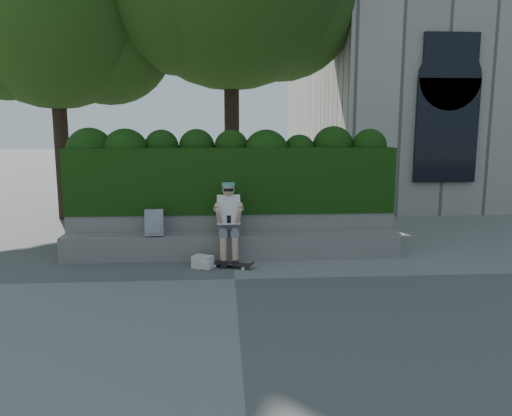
{
  "coord_description": "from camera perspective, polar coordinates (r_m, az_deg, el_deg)",
  "views": [
    {
      "loc": [
        -0.17,
        -7.46,
        2.4
      ],
      "look_at": [
        0.4,
        1.0,
        0.95
      ],
      "focal_mm": 35.0,
      "sensor_mm": 36.0,
      "label": 1
    }
  ],
  "objects": [
    {
      "name": "person",
      "position": [
        8.69,
        -3.14,
        -1.25
      ],
      "size": [
        0.4,
        0.76,
        1.38
      ],
      "color": "slate",
      "rests_on": "ground"
    },
    {
      "name": "bench_ledge",
      "position": [
        8.98,
        -2.66,
        -4.33
      ],
      "size": [
        6.0,
        0.45,
        0.45
      ],
      "primitive_type": "cube",
      "color": "gray",
      "rests_on": "ground"
    },
    {
      "name": "backpack_plaid",
      "position": [
        8.86,
        -11.56,
        -1.67
      ],
      "size": [
        0.33,
        0.2,
        0.47
      ],
      "primitive_type": "cube",
      "rotation": [
        0.0,
        0.0,
        0.08
      ],
      "color": "#ADACB1",
      "rests_on": "bench_ledge"
    },
    {
      "name": "ground",
      "position": [
        7.84,
        -2.45,
        -8.13
      ],
      "size": [
        80.0,
        80.0,
        0.0
      ],
      "primitive_type": "plane",
      "color": "slate",
      "rests_on": "ground"
    },
    {
      "name": "tree_right",
      "position": [
        13.65,
        -22.19,
        20.23
      ],
      "size": [
        4.68,
        4.68,
        7.41
      ],
      "rotation": [
        0.0,
        0.0,
        -0.21
      ],
      "color": "black",
      "rests_on": "ground"
    },
    {
      "name": "planter_wall",
      "position": [
        9.41,
        -2.73,
        -2.74
      ],
      "size": [
        6.0,
        0.5,
        0.75
      ],
      "primitive_type": "cube",
      "color": "gray",
      "rests_on": "ground"
    },
    {
      "name": "hedge",
      "position": [
        9.47,
        -2.81,
        3.32
      ],
      "size": [
        6.0,
        1.0,
        1.2
      ],
      "primitive_type": "cube",
      "color": "black",
      "rests_on": "planter_wall"
    },
    {
      "name": "skateboard",
      "position": [
        8.43,
        -2.94,
        -6.4
      ],
      "size": [
        0.73,
        0.42,
        0.07
      ],
      "rotation": [
        0.0,
        0.0,
        -0.37
      ],
      "color": "black",
      "rests_on": "ground"
    },
    {
      "name": "backpack_ground",
      "position": [
        8.44,
        -6.11,
        -6.14
      ],
      "size": [
        0.39,
        0.35,
        0.21
      ],
      "primitive_type": "cube",
      "rotation": [
        0.0,
        0.0,
        -0.51
      ],
      "color": "silver",
      "rests_on": "ground"
    }
  ]
}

